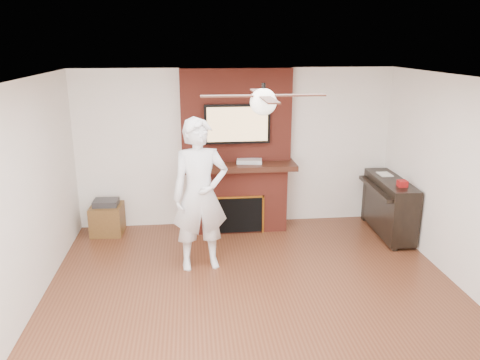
{
  "coord_description": "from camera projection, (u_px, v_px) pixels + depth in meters",
  "views": [
    {
      "loc": [
        -0.71,
        -4.48,
        2.88
      ],
      "look_at": [
        -0.13,
        0.9,
        1.27
      ],
      "focal_mm": 35.0,
      "sensor_mm": 36.0,
      "label": 1
    }
  ],
  "objects": [
    {
      "name": "room_shell",
      "position": [
        262.0,
        206.0,
        4.81
      ],
      "size": [
        5.36,
        5.86,
        2.86
      ],
      "color": "#532A18",
      "rests_on": "ground"
    },
    {
      "name": "fireplace",
      "position": [
        237.0,
        167.0,
        7.31
      ],
      "size": [
        1.78,
        0.64,
        2.5
      ],
      "color": "maroon",
      "rests_on": "ground"
    },
    {
      "name": "tv",
      "position": [
        237.0,
        124.0,
        7.07
      ],
      "size": [
        1.0,
        0.08,
        0.6
      ],
      "color": "black",
      "rests_on": "fireplace"
    },
    {
      "name": "ceiling_fan",
      "position": [
        263.0,
        101.0,
        4.5
      ],
      "size": [
        1.21,
        1.21,
        0.31
      ],
      "color": "black",
      "rests_on": "room_shell"
    },
    {
      "name": "person",
      "position": [
        200.0,
        195.0,
        5.97
      ],
      "size": [
        0.79,
        0.58,
        1.99
      ],
      "primitive_type": "imported",
      "rotation": [
        0.0,
        0.0,
        0.14
      ],
      "color": "white",
      "rests_on": "ground"
    },
    {
      "name": "side_table",
      "position": [
        107.0,
        218.0,
        7.25
      ],
      "size": [
        0.49,
        0.49,
        0.55
      ],
      "rotation": [
        0.0,
        0.0,
        -0.04
      ],
      "color": "#563818",
      "rests_on": "ground"
    },
    {
      "name": "piano",
      "position": [
        389.0,
        205.0,
        7.17
      ],
      "size": [
        0.55,
        1.36,
        0.97
      ],
      "rotation": [
        0.0,
        0.0,
        -0.04
      ],
      "color": "black",
      "rests_on": "ground"
    },
    {
      "name": "cable_box",
      "position": [
        249.0,
        161.0,
        7.21
      ],
      "size": [
        0.41,
        0.27,
        0.05
      ],
      "primitive_type": "cube",
      "rotation": [
        0.0,
        0.0,
        -0.14
      ],
      "color": "silver",
      "rests_on": "fireplace"
    },
    {
      "name": "candle_orange",
      "position": [
        226.0,
        229.0,
        7.31
      ],
      "size": [
        0.08,
        0.08,
        0.14
      ],
      "primitive_type": "cylinder",
      "color": "orange",
      "rests_on": "ground"
    },
    {
      "name": "candle_green",
      "position": [
        239.0,
        228.0,
        7.4
      ],
      "size": [
        0.08,
        0.08,
        0.1
      ],
      "primitive_type": "cylinder",
      "color": "#35863D",
      "rests_on": "ground"
    },
    {
      "name": "candle_blue",
      "position": [
        253.0,
        227.0,
        7.43
      ],
      "size": [
        0.06,
        0.06,
        0.08
      ],
      "primitive_type": "cylinder",
      "color": "#306491",
      "rests_on": "ground"
    }
  ]
}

